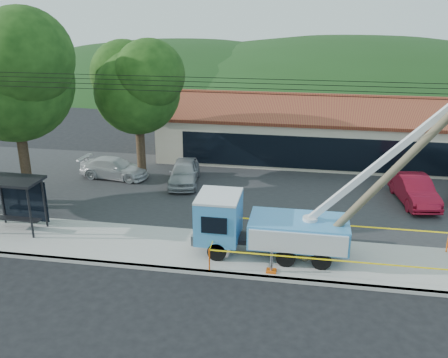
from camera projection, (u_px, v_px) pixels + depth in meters
name	position (u px, v px, depth m)	size (l,w,h in m)	color
ground	(208.00, 303.00, 19.18)	(120.00, 120.00, 0.00)	black
curb	(218.00, 274.00, 21.10)	(60.00, 0.25, 0.15)	#ABA7A0
sidewalk	(225.00, 252.00, 22.86)	(60.00, 4.00, 0.15)	#ABA7A0
parking_lot	(248.00, 191.00, 30.28)	(60.00, 12.00, 0.10)	#28282B
strip_mall	(316.00, 132.00, 36.40)	(22.50, 8.53, 4.67)	beige
tree_west_near	(12.00, 70.00, 25.96)	(7.56, 6.72, 10.80)	#332316
tree_lot	(137.00, 83.00, 30.23)	(6.30, 5.60, 8.94)	#332316
hill_west	(183.00, 79.00, 72.54)	(78.40, 56.00, 28.00)	#193914
hill_center	(359.00, 84.00, 68.51)	(89.60, 64.00, 32.00)	#193914
utility_truck	(268.00, 224.00, 22.15)	(11.27, 3.63, 8.07)	black
leaning_pole	(393.00, 172.00, 20.07)	(6.34, 1.89, 8.03)	brown
bus_shelter	(16.00, 192.00, 24.42)	(2.83, 1.79, 2.69)	black
caution_tape	(333.00, 246.00, 21.74)	(10.39, 3.49, 1.01)	#DE520C
car_silver	(185.00, 185.00, 31.34)	(1.75, 4.34, 1.48)	#A1A3A8
car_red	(412.00, 204.00, 28.43)	(1.62, 4.66, 1.54)	maroon
car_white	(115.00, 179.00, 32.39)	(1.82, 4.48, 1.30)	silver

